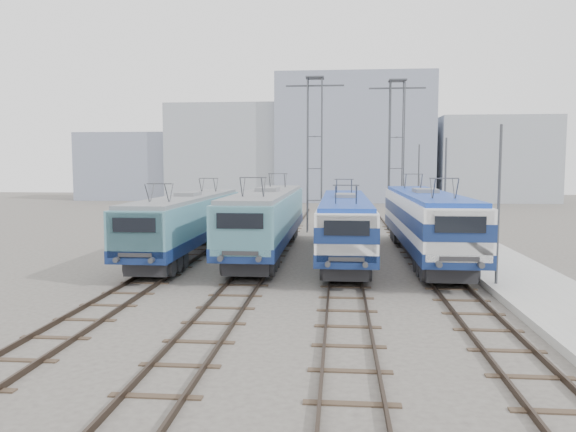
% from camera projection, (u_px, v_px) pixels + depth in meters
% --- Properties ---
extents(ground, '(160.00, 160.00, 0.00)m').
position_uv_depth(ground, '(290.00, 297.00, 22.62)').
color(ground, '#514C47').
extents(platform, '(4.00, 70.00, 0.30)m').
position_uv_depth(platform, '(495.00, 263.00, 29.62)').
color(platform, '#9E9E99').
rests_on(platform, ground).
extents(locomotive_far_left, '(2.74, 17.28, 3.25)m').
position_uv_depth(locomotive_far_left, '(188.00, 220.00, 32.26)').
color(locomotive_far_left, '#102150').
rests_on(locomotive_far_left, ground).
extents(locomotive_center_left, '(2.93, 18.49, 3.48)m').
position_uv_depth(locomotive_center_left, '(267.00, 216.00, 32.76)').
color(locomotive_center_left, '#102150').
rests_on(locomotive_center_left, ground).
extents(locomotive_center_right, '(2.72, 17.16, 3.23)m').
position_uv_depth(locomotive_center_right, '(345.00, 221.00, 31.25)').
color(locomotive_center_right, '#102150').
rests_on(locomotive_center_right, ground).
extents(locomotive_far_right, '(2.92, 18.50, 3.48)m').
position_uv_depth(locomotive_far_right, '(425.00, 218.00, 31.37)').
color(locomotive_far_right, '#102150').
rests_on(locomotive_far_right, ground).
extents(catenary_tower_west, '(4.50, 1.20, 12.00)m').
position_uv_depth(catenary_tower_west, '(315.00, 148.00, 43.83)').
color(catenary_tower_west, '#3F4247').
rests_on(catenary_tower_west, ground).
extents(catenary_tower_east, '(4.50, 1.20, 12.00)m').
position_uv_depth(catenary_tower_east, '(396.00, 148.00, 45.22)').
color(catenary_tower_east, '#3F4247').
rests_on(catenary_tower_east, ground).
extents(mast_front, '(0.12, 0.12, 7.00)m').
position_uv_depth(mast_front, '(499.00, 208.00, 23.51)').
color(mast_front, '#3F4247').
rests_on(mast_front, ground).
extents(mast_mid, '(0.12, 0.12, 7.00)m').
position_uv_depth(mast_mid, '(445.00, 194.00, 35.41)').
color(mast_mid, '#3F4247').
rests_on(mast_mid, ground).
extents(mast_rear, '(0.12, 0.12, 7.00)m').
position_uv_depth(mast_rear, '(418.00, 186.00, 47.31)').
color(mast_rear, '#3F4247').
rests_on(mast_rear, ground).
extents(building_west, '(18.00, 12.00, 14.00)m').
position_uv_depth(building_west, '(234.00, 153.00, 84.72)').
color(building_west, '#979FA9').
rests_on(building_west, ground).
extents(building_center, '(22.00, 14.00, 18.00)m').
position_uv_depth(building_center, '(353.00, 139.00, 82.91)').
color(building_center, gray).
rests_on(building_center, ground).
extents(building_east, '(16.00, 12.00, 12.00)m').
position_uv_depth(building_east, '(492.00, 160.00, 81.39)').
color(building_east, '#979FA9').
rests_on(building_east, ground).
extents(building_far_west, '(14.00, 10.00, 10.00)m').
position_uv_depth(building_far_west, '(131.00, 166.00, 86.35)').
color(building_far_west, gray).
rests_on(building_far_west, ground).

